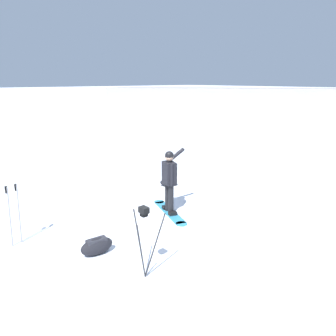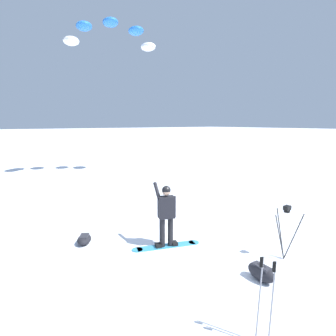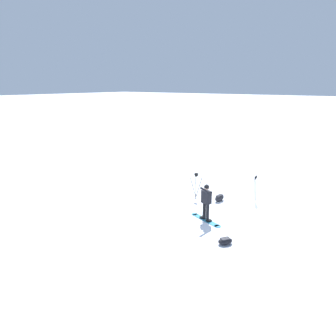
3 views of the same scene
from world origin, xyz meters
name	(u,v)px [view 2 (image 2 of 3)]	position (x,y,z in m)	size (l,w,h in m)	color
ground_plane	(191,252)	(0.00, 0.00, 0.00)	(300.00, 300.00, 0.00)	white
snowboarder	(166,210)	(0.62, 0.31, 0.97)	(0.72, 0.46, 1.63)	black
snowboard	(166,246)	(0.61, 0.31, 0.02)	(0.78, 1.72, 0.10)	teal
traction_kite	(111,34)	(10.72, -3.12, 8.17)	(2.91, 5.32, 1.60)	white
gear_bag_large	(261,272)	(-1.81, -0.31, 0.18)	(0.67, 0.34, 0.33)	black
camera_tripod	(286,221)	(-1.56, -1.53, 0.93)	(0.66, 0.61, 1.30)	#262628
gear_bag_small	(84,239)	(2.04, 1.96, 0.12)	(0.65, 0.59, 0.24)	black
ski_poles	(266,290)	(-2.86, 1.09, 0.85)	(0.23, 0.15, 1.30)	gray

